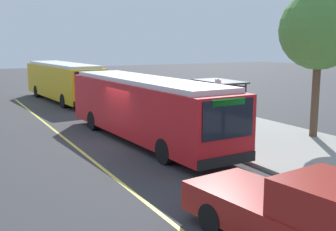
{
  "coord_description": "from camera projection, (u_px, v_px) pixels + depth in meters",
  "views": [
    {
      "loc": [
        17.59,
        -7.02,
        4.57
      ],
      "look_at": [
        1.05,
        1.73,
        1.29
      ],
      "focal_mm": 45.0,
      "sensor_mm": 36.0,
      "label": 1
    }
  ],
  "objects": [
    {
      "name": "ground_plane",
      "position": [
        124.0,
        143.0,
        19.34
      ],
      "size": [
        120.0,
        120.0,
        0.0
      ],
      "primitive_type": "plane",
      "color": "#38383A"
    },
    {
      "name": "sidewalk_curb",
      "position": [
        230.0,
        129.0,
        22.09
      ],
      "size": [
        44.0,
        6.4,
        0.15
      ],
      "primitive_type": "cube",
      "color": "gray",
      "rests_on": "ground_plane"
    },
    {
      "name": "lane_stripe_center",
      "position": [
        77.0,
        148.0,
        18.32
      ],
      "size": [
        36.0,
        0.14,
        0.01
      ],
      "primitive_type": "cube",
      "color": "#E0D64C",
      "rests_on": "ground_plane"
    },
    {
      "name": "transit_bus_main",
      "position": [
        145.0,
        107.0,
        19.4
      ],
      "size": [
        12.23,
        3.26,
        2.95
      ],
      "color": "red",
      "rests_on": "ground_plane"
    },
    {
      "name": "transit_bus_second",
      "position": [
        63.0,
        80.0,
        32.73
      ],
      "size": [
        11.47,
        3.44,
        2.95
      ],
      "color": "gold",
      "rests_on": "ground_plane"
    },
    {
      "name": "pickup_truck",
      "position": [
        301.0,
        217.0,
        9.05
      ],
      "size": [
        5.62,
        2.7,
        1.85
      ],
      "color": "maroon",
      "rests_on": "ground_plane"
    },
    {
      "name": "bus_shelter",
      "position": [
        220.0,
        94.0,
        21.76
      ],
      "size": [
        2.9,
        1.6,
        2.48
      ],
      "color": "#333338",
      "rests_on": "sidewalk_curb"
    },
    {
      "name": "waiting_bench",
      "position": [
        221.0,
        118.0,
        21.98
      ],
      "size": [
        1.6,
        0.48,
        0.95
      ],
      "color": "brown",
      "rests_on": "sidewalk_curb"
    },
    {
      "name": "route_sign_post",
      "position": [
        218.0,
        101.0,
        18.77
      ],
      "size": [
        0.44,
        0.08,
        2.8
      ],
      "color": "#333338",
      "rests_on": "sidewalk_curb"
    },
    {
      "name": "pedestrian_commuter",
      "position": [
        185.0,
        109.0,
        21.81
      ],
      "size": [
        0.24,
        0.4,
        1.69
      ],
      "color": "#282D47",
      "rests_on": "sidewalk_curb"
    },
    {
      "name": "street_tree_near_shelter",
      "position": [
        319.0,
        30.0,
        19.18
      ],
      "size": [
        3.66,
        3.66,
        6.8
      ],
      "color": "brown",
      "rests_on": "sidewalk_curb"
    }
  ]
}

